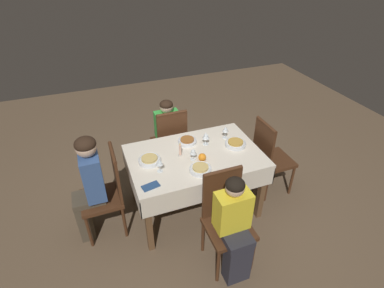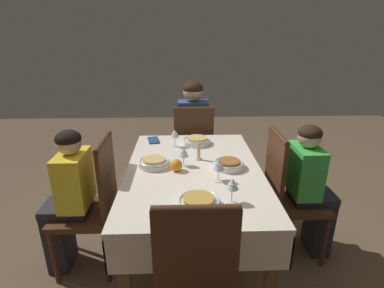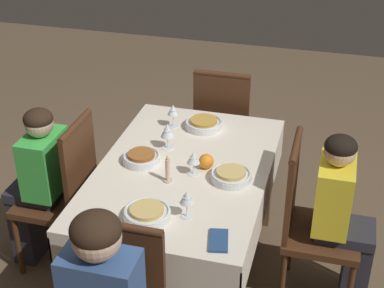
% 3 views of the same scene
% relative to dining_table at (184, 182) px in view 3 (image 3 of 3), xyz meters
% --- Properties ---
extents(ground_plane, '(8.00, 8.00, 0.00)m').
position_rel_dining_table_xyz_m(ground_plane, '(0.00, 0.00, -0.66)').
color(ground_plane, brown).
extents(dining_table, '(1.38, 0.91, 0.76)m').
position_rel_dining_table_xyz_m(dining_table, '(0.00, 0.00, 0.00)').
color(dining_table, silver).
rests_on(dining_table, ground_plane).
extents(chair_south, '(0.40, 0.41, 0.98)m').
position_rel_dining_table_xyz_m(chair_south, '(0.06, -0.69, -0.13)').
color(chair_south, '#472816').
rests_on(chair_south, ground_plane).
extents(chair_north, '(0.40, 0.41, 0.98)m').
position_rel_dining_table_xyz_m(chair_north, '(-0.03, 0.69, -0.13)').
color(chair_north, '#472816').
rests_on(chair_north, ground_plane).
extents(chair_west, '(0.41, 0.40, 0.98)m').
position_rel_dining_table_xyz_m(chair_west, '(-0.93, 0.02, -0.13)').
color(chair_west, '#472816').
rests_on(chair_west, ground_plane).
extents(person_child_green, '(0.30, 0.33, 1.04)m').
position_rel_dining_table_xyz_m(person_child_green, '(0.06, -0.86, -0.09)').
color(person_child_green, '#282833').
rests_on(person_child_green, ground_plane).
extents(person_child_yellow, '(0.30, 0.33, 1.05)m').
position_rel_dining_table_xyz_m(person_child_yellow, '(-0.03, 0.86, -0.09)').
color(person_child_yellow, '#282833').
rests_on(person_child_yellow, ground_plane).
extents(bowl_east, '(0.23, 0.23, 0.06)m').
position_rel_dining_table_xyz_m(bowl_east, '(0.47, -0.04, 0.12)').
color(bowl_east, silver).
rests_on(bowl_east, dining_table).
extents(wine_glass_east, '(0.07, 0.07, 0.15)m').
position_rel_dining_table_xyz_m(wine_glass_east, '(0.42, 0.14, 0.20)').
color(wine_glass_east, white).
rests_on(wine_glass_east, dining_table).
extents(bowl_south, '(0.21, 0.21, 0.06)m').
position_rel_dining_table_xyz_m(bowl_south, '(-0.00, -0.24, 0.12)').
color(bowl_south, silver).
rests_on(bowl_south, dining_table).
extents(wine_glass_south, '(0.08, 0.08, 0.15)m').
position_rel_dining_table_xyz_m(wine_glass_south, '(-0.18, -0.14, 0.20)').
color(wine_glass_south, white).
rests_on(wine_glass_south, dining_table).
extents(bowl_north, '(0.21, 0.21, 0.06)m').
position_rel_dining_table_xyz_m(bowl_north, '(0.05, 0.27, 0.12)').
color(bowl_north, silver).
rests_on(bowl_north, dining_table).
extents(wine_glass_north, '(0.07, 0.07, 0.14)m').
position_rel_dining_table_xyz_m(wine_glass_north, '(0.05, 0.07, 0.19)').
color(wine_glass_north, white).
rests_on(wine_glass_north, dining_table).
extents(bowl_west, '(0.23, 0.23, 0.06)m').
position_rel_dining_table_xyz_m(bowl_west, '(-0.48, -0.01, 0.12)').
color(bowl_west, silver).
rests_on(bowl_west, dining_table).
extents(wine_glass_west, '(0.07, 0.07, 0.15)m').
position_rel_dining_table_xyz_m(wine_glass_west, '(-0.44, -0.19, 0.20)').
color(wine_glass_west, white).
rests_on(wine_glass_west, dining_table).
extents(candle_centerpiece, '(0.05, 0.05, 0.16)m').
position_rel_dining_table_xyz_m(candle_centerpiece, '(0.15, -0.04, 0.15)').
color(candle_centerpiece, beige).
rests_on(candle_centerpiece, dining_table).
extents(orange_fruit, '(0.08, 0.08, 0.08)m').
position_rel_dining_table_xyz_m(orange_fruit, '(-0.03, 0.12, 0.13)').
color(orange_fruit, orange).
rests_on(orange_fruit, dining_table).
extents(napkin_red_folded, '(0.17, 0.11, 0.01)m').
position_rel_dining_table_xyz_m(napkin_red_folded, '(0.56, 0.32, 0.10)').
color(napkin_red_folded, navy).
rests_on(napkin_red_folded, dining_table).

